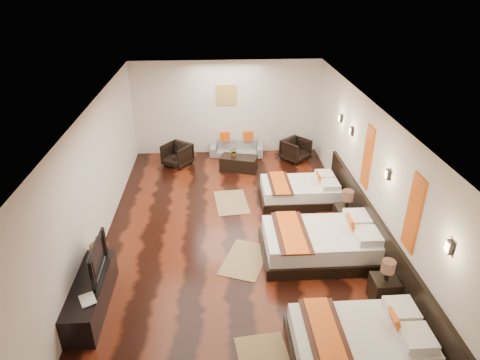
{
  "coord_description": "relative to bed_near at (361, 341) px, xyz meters",
  "views": [
    {
      "loc": [
        -0.35,
        -7.44,
        5.2
      ],
      "look_at": [
        0.15,
        0.61,
        1.1
      ],
      "focal_mm": 31.83,
      "sensor_mm": 36.0,
      "label": 1
    }
  ],
  "objects": [
    {
      "name": "book",
      "position": [
        -4.2,
        0.73,
        0.3
      ],
      "size": [
        0.34,
        0.37,
        0.03
      ],
      "primitive_type": "imported",
      "rotation": [
        0.0,
        0.0,
        0.48
      ],
      "color": "black",
      "rests_on": "tv_console"
    },
    {
      "name": "coffee_table",
      "position": [
        -1.41,
        6.48,
        -0.07
      ],
      "size": [
        1.1,
        0.77,
        0.4
      ],
      "primitive_type": "cube",
      "rotation": [
        0.0,
        0.0,
        -0.3
      ],
      "color": "black",
      "rests_on": "floor"
    },
    {
      "name": "floor",
      "position": [
        -1.7,
        3.07,
        -0.27
      ],
      "size": [
        5.5,
        9.5,
        0.01
      ],
      "primitive_type": "cube",
      "color": "black",
      "rests_on": "ground"
    },
    {
      "name": "bed_near",
      "position": [
        0.0,
        0.0,
        0.0
      ],
      "size": [
        2.03,
        1.28,
        0.78
      ],
      "color": "black",
      "rests_on": "floor"
    },
    {
      "name": "nightstand_b",
      "position": [
        0.75,
        3.42,
        0.05
      ],
      "size": [
        0.45,
        0.45,
        0.9
      ],
      "color": "black",
      "rests_on": "floor"
    },
    {
      "name": "table_plant",
      "position": [
        -1.54,
        6.53,
        0.28
      ],
      "size": [
        0.31,
        0.29,
        0.28
      ],
      "primitive_type": "imported",
      "rotation": [
        0.0,
        0.0,
        -0.31
      ],
      "color": "#22561C",
      "rests_on": "coffee_table"
    },
    {
      "name": "figurine",
      "position": [
        -4.2,
        2.01,
        0.46
      ],
      "size": [
        0.41,
        0.41,
        0.35
      ],
      "primitive_type": "imported",
      "rotation": [
        0.0,
        0.0,
        -0.25
      ],
      "color": "brown",
      "rests_on": "tv_console"
    },
    {
      "name": "left_wall",
      "position": [
        -4.45,
        3.07,
        1.13
      ],
      "size": [
        0.01,
        9.5,
        2.8
      ],
      "primitive_type": "cube",
      "color": "silver",
      "rests_on": "floor"
    },
    {
      "name": "tv_console",
      "position": [
        -4.2,
        1.22,
        0.01
      ],
      "size": [
        0.5,
        1.8,
        0.55
      ],
      "primitive_type": "cube",
      "color": "black",
      "rests_on": "floor"
    },
    {
      "name": "gold_artwork",
      "position": [
        -1.7,
        7.8,
        1.53
      ],
      "size": [
        0.6,
        0.04,
        0.6
      ],
      "primitive_type": "cube",
      "color": "#AD873F",
      "rests_on": "back_wall"
    },
    {
      "name": "headboard_panel",
      "position": [
        1.01,
        2.27,
        0.18
      ],
      "size": [
        0.08,
        6.6,
        0.9
      ],
      "primitive_type": "cube",
      "color": "black",
      "rests_on": "floor"
    },
    {
      "name": "sconce_lounge",
      "position": [
        1.01,
        5.37,
        1.58
      ],
      "size": [
        0.07,
        0.12,
        0.18
      ],
      "color": "black",
      "rests_on": "right_wall"
    },
    {
      "name": "back_wall",
      "position": [
        -1.7,
        7.82,
        1.13
      ],
      "size": [
        5.5,
        0.01,
        2.8
      ],
      "primitive_type": "cube",
      "color": "silver",
      "rests_on": "floor"
    },
    {
      "name": "right_wall",
      "position": [
        1.05,
        3.07,
        1.13
      ],
      "size": [
        0.01,
        9.5,
        2.8
      ],
      "primitive_type": "cube",
      "color": "silver",
      "rests_on": "floor"
    },
    {
      "name": "sconce_mid",
      "position": [
        1.01,
        2.27,
        1.58
      ],
      "size": [
        0.07,
        0.12,
        0.18
      ],
      "color": "black",
      "rests_on": "right_wall"
    },
    {
      "name": "tv",
      "position": [
        -4.15,
        1.46,
        0.58
      ],
      "size": [
        0.15,
        1.01,
        0.58
      ],
      "primitive_type": "imported",
      "rotation": [
        0.0,
        0.0,
        1.59
      ],
      "color": "black",
      "rests_on": "tv_console"
    },
    {
      "name": "sconce_far",
      "position": [
        1.01,
        4.47,
        1.58
      ],
      "size": [
        0.07,
        0.12,
        0.18
      ],
      "color": "black",
      "rests_on": "right_wall"
    },
    {
      "name": "ceiling",
      "position": [
        -1.7,
        3.07,
        2.53
      ],
      "size": [
        5.5,
        9.5,
        0.01
      ],
      "primitive_type": "cube",
      "color": "white",
      "rests_on": "floor"
    },
    {
      "name": "jute_mat_mid",
      "position": [
        -1.53,
        2.36,
        -0.26
      ],
      "size": [
        1.13,
        1.39,
        0.01
      ],
      "primitive_type": "cube",
      "rotation": [
        0.0,
        0.0,
        -0.37
      ],
      "color": "#95764C",
      "rests_on": "floor"
    },
    {
      "name": "armchair_left",
      "position": [
        -3.16,
        6.91,
        0.06
      ],
      "size": [
        0.98,
        0.98,
        0.65
      ],
      "primitive_type": "imported",
      "rotation": [
        0.0,
        0.0,
        -0.63
      ],
      "color": "black",
      "rests_on": "floor"
    },
    {
      "name": "orange_panel_b",
      "position": [
        1.03,
        3.37,
        1.43
      ],
      "size": [
        0.04,
        0.4,
        1.3
      ],
      "primitive_type": "cube",
      "color": "#D86014",
      "rests_on": "right_wall"
    },
    {
      "name": "jute_mat_far",
      "position": [
        -1.7,
        4.64,
        -0.26
      ],
      "size": [
        0.85,
        1.26,
        0.01
      ],
      "primitive_type": "cube",
      "rotation": [
        0.0,
        0.0,
        0.09
      ],
      "color": "#95764C",
      "rests_on": "floor"
    },
    {
      "name": "sofa",
      "position": [
        -1.41,
        7.52,
        -0.03
      ],
      "size": [
        1.64,
        0.77,
        0.47
      ],
      "primitive_type": "imported",
      "rotation": [
        0.0,
        0.0,
        -0.09
      ],
      "color": "gray",
      "rests_on": "floor"
    },
    {
      "name": "bed_mid",
      "position": [
        0.0,
        2.4,
        0.04
      ],
      "size": [
        2.33,
        1.46,
        0.89
      ],
      "color": "black",
      "rests_on": "floor"
    },
    {
      "name": "armchair_right",
      "position": [
        0.3,
        7.05,
        0.06
      ],
      "size": [
        0.99,
        0.99,
        0.65
      ],
      "primitive_type": "imported",
      "rotation": [
        0.0,
        0.0,
        0.7
      ],
      "color": "black",
      "rests_on": "floor"
    },
    {
      "name": "orange_panel_a",
      "position": [
        1.03,
        1.17,
        1.43
      ],
      "size": [
        0.04,
        0.4,
        1.3
      ],
      "primitive_type": "cube",
      "color": "#D86014",
      "rests_on": "right_wall"
    },
    {
      "name": "bed_far",
      "position": [
        -0.0,
        4.66,
        -0.02
      ],
      "size": [
        1.92,
        1.2,
        0.73
      ],
      "color": "black",
      "rests_on": "floor"
    },
    {
      "name": "nightstand_a",
      "position": [
        0.75,
        1.08,
        0.03
      ],
      "size": [
        0.43,
        0.43,
        0.85
      ],
      "color": "black",
      "rests_on": "floor"
    },
    {
      "name": "sconce_near",
      "position": [
        1.01,
        0.07,
        1.58
      ],
      "size": [
        0.07,
        0.12,
        0.18
      ],
      "color": "black",
      "rests_on": "right_wall"
    }
  ]
}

